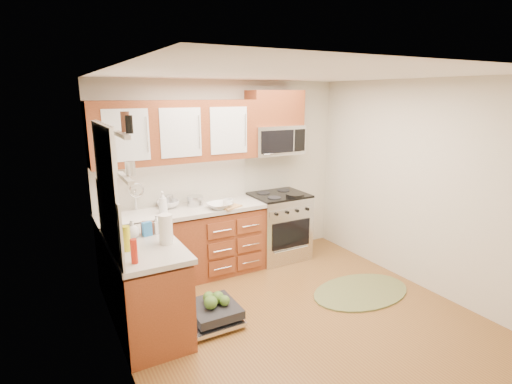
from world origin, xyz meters
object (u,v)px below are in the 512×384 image
microwave (275,140)px  bowl_a (219,206)px  sink (142,226)px  skillet (295,195)px  stock_pot (195,201)px  bowl_b (168,204)px  cutting_board (230,207)px  dishwasher (210,314)px  paper_towel_roll (166,229)px  range (279,226)px  cup (228,203)px  upper_cabinets (176,132)px  rug (361,292)px

microwave → bowl_a: 1.28m
sink → bowl_a: bearing=-10.3°
sink → skillet: bearing=-6.8°
stock_pot → bowl_b: (-0.33, 0.08, -0.02)m
skillet → cutting_board: bearing=177.6°
dishwasher → cutting_board: bearing=53.4°
dishwasher → paper_towel_roll: 1.05m
range → skillet: size_ratio=3.83×
cutting_board → microwave: bearing=21.0°
microwave → cup: (-0.87, -0.30, -0.72)m
cup → bowl_a: bearing=180.0°
paper_towel_roll → cup: bearing=39.1°
bowl_a → dishwasher: bearing=-119.7°
range → dishwasher: range is taller
bowl_b → cutting_board: bearing=-28.9°
skillet → cup: 0.97m
skillet → cutting_board: size_ratio=0.92×
dishwasher → bowl_a: 1.39m
upper_cabinets → paper_towel_roll: upper_cabinets is taller
dishwasher → rug: bearing=-8.2°
dishwasher → cup: cup is taller
bowl_a → stock_pot: bearing=128.4°
sink → paper_towel_roll: 1.06m
dishwasher → cup: 1.46m
skillet → rug: bearing=-80.0°
sink → dishwasher: sink is taller
stock_pot → sink: bearing=-171.7°
cutting_board → bowl_a: bowl_a is taller
sink → dishwasher: 1.38m
stock_pot → bowl_a: size_ratio=0.72×
upper_cabinets → microwave: upper_cabinets is taller
dishwasher → cutting_board: cutting_board is taller
cup → bowl_b: bearing=152.6°
upper_cabinets → cup: bearing=-31.3°
stock_pot → cup: size_ratio=1.58×
cutting_board → paper_towel_roll: bearing=-142.3°
dishwasher → skillet: 2.05m
bowl_b → skillet: bearing=-14.3°
microwave → bowl_a: microwave is taller
bowl_b → paper_towel_roll: bearing=-107.6°
rug → stock_pot: 2.34m
sink → stock_pot: stock_pot is taller
sink → bowl_b: size_ratio=2.23×
sink → paper_towel_roll: bearing=-90.0°
skillet → stock_pot: 1.36m
range → microwave: bearing=90.0°
bowl_b → sink: bearing=-154.9°
paper_towel_roll → cup: 1.37m
stock_pot → paper_towel_roll: paper_towel_roll is taller
bowl_a → cup: (0.13, 0.00, 0.02)m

